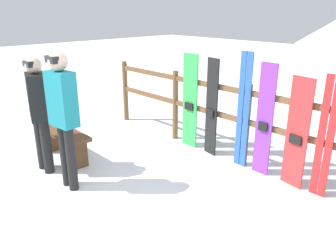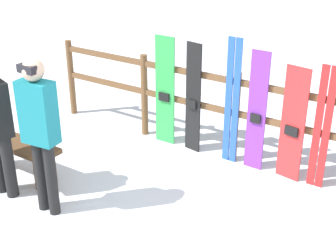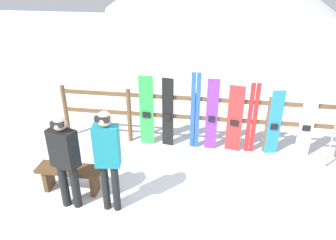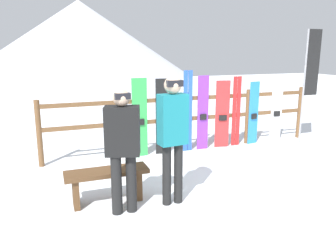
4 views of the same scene
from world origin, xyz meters
name	(u,v)px [view 4 (image 4 of 4)]	position (x,y,z in m)	size (l,w,h in m)	color
ground_plane	(241,187)	(0.00, 0.00, 0.00)	(40.00, 40.00, 0.00)	white
mountain_backdrop	(80,38)	(0.00, 24.09, 3.00)	(18.00, 18.00, 6.00)	silver
fence	(188,116)	(0.00, 2.09, 0.75)	(6.03, 0.10, 1.25)	brown
bench	(107,179)	(-2.07, 0.21, 0.35)	(1.16, 0.36, 0.48)	brown
person_black	(123,143)	(-1.91, -0.17, 0.96)	(0.49, 0.37, 1.65)	black
person_teal	(173,130)	(-1.21, -0.14, 1.07)	(0.41, 0.25, 1.79)	black
snowboard_green	(140,118)	(-1.08, 2.04, 0.79)	(0.31, 0.05, 1.59)	green
snowboard_black_stripe	(162,117)	(-0.61, 2.04, 0.78)	(0.25, 0.08, 1.56)	black
ski_pair_blue	(188,111)	(-0.03, 2.04, 0.86)	(0.19, 0.02, 1.71)	blue
snowboard_purple	(203,113)	(0.32, 2.04, 0.80)	(0.25, 0.06, 1.60)	purple
snowboard_red	(222,114)	(0.79, 2.04, 0.74)	(0.32, 0.10, 1.48)	red
ski_pair_red	(236,111)	(1.15, 2.04, 0.78)	(0.19, 0.02, 1.56)	red
snowboard_blue	(254,113)	(1.60, 2.04, 0.71)	(0.27, 0.09, 1.43)	#288CE0
snowboard_white	(276,111)	(2.23, 2.04, 0.73)	(0.28, 0.07, 1.47)	white
rental_flag	(309,73)	(2.76, 1.67, 1.62)	(0.40, 0.04, 2.57)	#99999E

